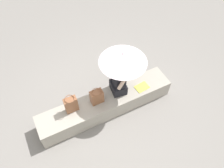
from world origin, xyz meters
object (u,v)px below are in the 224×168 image
at_px(parasol, 123,58).
at_px(tote_bag_canvas, 97,97).
at_px(magazine, 142,87).
at_px(person_seated, 119,78).
at_px(handbag_black, 71,104).

relative_size(parasol, tote_bag_canvas, 3.30).
xyz_separation_m(tote_bag_canvas, magazine, (0.98, -0.11, -0.15)).
relative_size(person_seated, handbag_black, 2.39).
xyz_separation_m(person_seated, tote_bag_canvas, (-0.50, -0.05, -0.23)).
relative_size(parasol, magazine, 3.81).
xyz_separation_m(person_seated, magazine, (0.48, -0.16, -0.38)).
bearing_deg(tote_bag_canvas, person_seated, 6.10).
xyz_separation_m(person_seated, parasol, (0.06, -0.02, 0.55)).
distance_m(tote_bag_canvas, magazine, 1.00).
bearing_deg(person_seated, handbag_black, -179.32).
bearing_deg(handbag_black, tote_bag_canvas, -4.66).
height_order(person_seated, magazine, person_seated).
bearing_deg(parasol, tote_bag_canvas, -176.32).
distance_m(handbag_black, magazine, 1.51).
distance_m(person_seated, tote_bag_canvas, 0.56).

